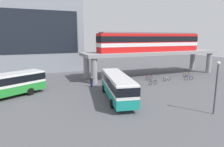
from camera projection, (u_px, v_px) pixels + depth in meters
ground_plane at (97, 86)px, 31.88m from camera, size 120.00×120.00×0.00m
station_building at (14, 36)px, 44.61m from camera, size 29.86×12.13×16.39m
elevated_platform at (152, 55)px, 40.17m from camera, size 29.45×6.47×5.03m
train at (150, 42)px, 39.43m from camera, size 22.42×2.96×3.84m
bus_main at (117, 84)px, 24.94m from camera, size 4.78×11.33×3.22m
bus_secondary at (2, 84)px, 24.98m from camera, size 10.90×7.53×3.22m
bicycle_blue at (188, 78)px, 36.26m from camera, size 1.75×0.51×1.04m
bicycle_red at (149, 78)px, 36.33m from camera, size 1.76×0.47×1.04m
bicycle_silver at (167, 79)px, 35.64m from camera, size 1.79×0.24×1.04m
bicycle_orange at (186, 75)px, 39.26m from camera, size 1.79×0.23×1.04m
bicycle_black at (153, 82)px, 32.82m from camera, size 1.79×0.21×1.04m
pedestrian_near_building at (91, 82)px, 31.33m from camera, size 0.45×0.48×1.64m
lamp_post at (216, 83)px, 19.77m from camera, size 0.36×0.36×5.59m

